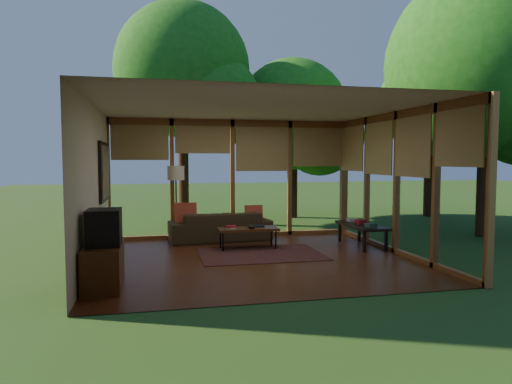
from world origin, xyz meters
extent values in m
plane|color=#572A17|center=(0.00, 0.00, 0.00)|extent=(5.50, 5.50, 0.00)
plane|color=silver|center=(0.00, 0.00, 2.70)|extent=(5.50, 5.50, 0.00)
cube|color=silver|center=(-2.75, 0.00, 1.35)|extent=(0.04, 5.00, 2.70)
cube|color=silver|center=(0.00, -2.50, 1.35)|extent=(5.50, 0.04, 2.70)
cube|color=brown|center=(0.00, 2.50, 1.35)|extent=(5.50, 0.12, 2.70)
cube|color=brown|center=(2.75, 0.00, 1.35)|extent=(0.12, 5.00, 2.70)
plane|color=#254C1C|center=(8.00, 8.00, -0.01)|extent=(40.00, 40.00, 0.00)
cylinder|color=#381F14|center=(-0.96, 5.16, 2.76)|extent=(0.28, 0.28, 5.51)
sphere|color=#135713|center=(-0.96, 5.16, 4.29)|extent=(3.75, 3.75, 3.75)
cylinder|color=#381F14|center=(2.43, 5.74, 2.05)|extent=(0.28, 0.28, 4.09)
sphere|color=#135713|center=(2.43, 5.74, 3.18)|extent=(3.43, 3.43, 3.43)
cylinder|color=#381F14|center=(5.55, 1.29, 2.55)|extent=(0.28, 0.28, 5.10)
sphere|color=#135713|center=(5.55, 1.29, 3.96)|extent=(4.31, 4.31, 4.31)
cylinder|color=#381F14|center=(6.46, 5.03, 2.20)|extent=(0.28, 0.28, 4.40)
sphere|color=#135713|center=(6.46, 5.03, 3.42)|extent=(2.90, 2.90, 2.90)
cube|color=maroon|center=(0.17, 0.39, 0.01)|extent=(2.29, 1.62, 0.01)
imported|color=#382E1C|center=(-0.37, 2.00, 0.32)|extent=(2.26, 1.04, 0.64)
cube|color=maroon|center=(-1.12, 1.95, 0.61)|extent=(0.46, 0.25, 0.49)
cube|color=maroon|center=(0.38, 1.95, 0.57)|extent=(0.38, 0.21, 0.40)
cube|color=beige|center=(-0.30, 0.91, 0.44)|extent=(0.21, 0.17, 0.03)
cube|color=maroon|center=(-0.30, 0.91, 0.47)|extent=(0.21, 0.18, 0.03)
cube|color=black|center=(0.30, 1.04, 0.44)|extent=(0.25, 0.21, 0.03)
ellipsoid|color=black|center=(0.10, 0.86, 0.46)|extent=(0.16, 0.16, 0.07)
cube|color=#543016|center=(-2.47, -1.34, 0.30)|extent=(0.50, 1.00, 0.60)
cube|color=black|center=(-2.45, -1.34, 0.85)|extent=(0.45, 0.55, 0.50)
cube|color=#315546|center=(2.40, 0.34, 0.49)|extent=(0.23, 0.19, 0.07)
cube|color=maroon|center=(2.40, 0.79, 0.50)|extent=(0.23, 0.19, 0.09)
cube|color=beige|center=(2.40, 1.19, 0.48)|extent=(0.22, 0.16, 0.06)
cylinder|color=black|center=(-1.31, 2.03, 0.01)|extent=(0.26, 0.26, 0.03)
cylinder|color=black|center=(-1.31, 2.03, 0.79)|extent=(0.03, 0.03, 1.52)
cylinder|color=beige|center=(-1.31, 2.03, 1.50)|extent=(0.36, 0.36, 0.30)
cube|color=#543016|center=(0.05, 0.96, 0.40)|extent=(1.20, 0.50, 0.05)
cylinder|color=black|center=(-0.48, 0.78, 0.19)|extent=(0.03, 0.03, 0.38)
cylinder|color=black|center=(0.58, 0.78, 0.19)|extent=(0.03, 0.03, 0.38)
cylinder|color=black|center=(-0.48, 1.14, 0.19)|extent=(0.03, 0.03, 0.38)
cylinder|color=black|center=(0.58, 1.14, 0.19)|extent=(0.03, 0.03, 0.38)
cube|color=black|center=(2.40, 0.74, 0.43)|extent=(0.60, 1.40, 0.05)
cube|color=black|center=(2.17, 0.14, 0.20)|extent=(0.05, 0.05, 0.40)
cube|color=black|center=(2.63, 0.14, 0.20)|extent=(0.05, 0.05, 0.40)
cube|color=black|center=(2.17, 1.34, 0.20)|extent=(0.05, 0.05, 0.40)
cube|color=black|center=(2.63, 1.34, 0.20)|extent=(0.05, 0.05, 0.40)
cube|color=black|center=(-2.72, 1.40, 1.55)|extent=(0.05, 1.35, 1.15)
cube|color=#195873|center=(-2.69, 1.40, 1.55)|extent=(0.02, 1.20, 1.00)
camera|label=1|loc=(-1.75, -7.89, 1.77)|focal=32.00mm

